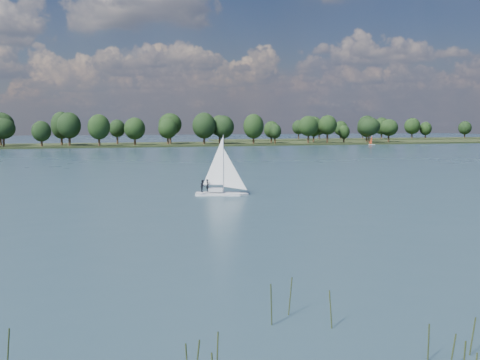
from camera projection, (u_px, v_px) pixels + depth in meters
name	position (u px, v px, depth m)	size (l,w,h in m)	color
ground	(179.00, 163.00, 130.80)	(700.00, 700.00, 0.00)	#233342
far_shore	(133.00, 146.00, 237.30)	(660.00, 40.00, 1.50)	black
far_shore_back	(387.00, 140.00, 329.58)	(220.00, 30.00, 1.40)	black
sailboat	(218.00, 178.00, 71.24)	(6.68, 3.67, 8.47)	silver
dinghy_orange	(372.00, 142.00, 246.77)	(2.96, 1.25, 4.66)	white
treeline	(108.00, 128.00, 229.79)	(562.39, 73.86, 17.64)	black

